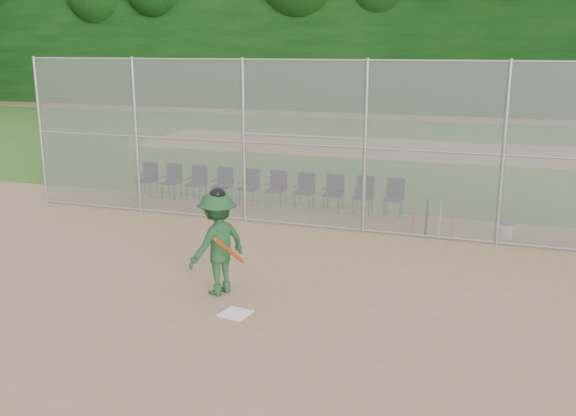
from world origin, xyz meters
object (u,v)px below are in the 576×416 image
(water_cooler, at_px, (506,230))
(home_plate, at_px, (236,313))
(chair_0, at_px, (147,180))
(batter_at_plate, at_px, (218,243))

(water_cooler, bearing_deg, home_plate, -124.68)
(home_plate, height_order, chair_0, chair_0)
(batter_at_plate, bearing_deg, chair_0, 129.74)
(batter_at_plate, bearing_deg, water_cooler, 47.34)
(home_plate, xyz_separation_m, water_cooler, (4.11, 5.93, 0.18))
(batter_at_plate, relative_size, chair_0, 2.00)
(chair_0, bearing_deg, home_plate, -50.17)
(batter_at_plate, distance_m, chair_0, 8.21)
(chair_0, bearing_deg, water_cooler, -6.48)
(water_cooler, xyz_separation_m, chair_0, (-10.01, 1.14, 0.29))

